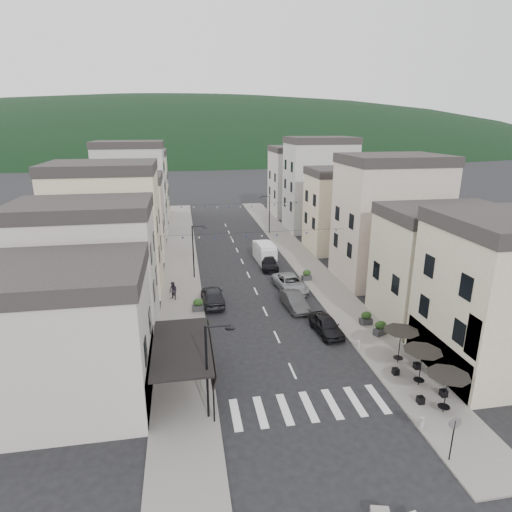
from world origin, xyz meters
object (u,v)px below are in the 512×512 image
Objects in this scene: pedestrian_a at (196,347)px; parked_car_d at (269,263)px; parked_car_b at (294,301)px; parked_car_c at (290,283)px; pedestrian_b at (173,291)px; delivery_van at (265,252)px; parked_car_a at (326,325)px; parked_car_e at (213,296)px.

parked_car_d is at bearing 60.55° from pedestrian_a.
pedestrian_a is at bearing -146.36° from parked_car_b.
parked_car_c is at bearing 76.06° from parked_car_b.
pedestrian_b is at bearing -138.96° from parked_car_d.
delivery_van is (-0.01, 14.44, 0.43)m from parked_car_b.
parked_car_c is 15.54m from pedestrian_a.
parked_car_b is at bearing 99.15° from parked_car_a.
parked_car_e is at bearing -124.01° from delivery_van.
parked_car_c is 3.05× the size of pedestrian_b.
parked_car_b is 2.50× the size of pedestrian_b.
parked_car_e reaches higher than parked_car_d.
parked_car_c is at bearing -166.36° from parked_car_e.
pedestrian_a is 11.29m from pedestrian_b.
parked_car_b is at bearing 161.39° from parked_car_e.
parked_car_c is 1.09× the size of parked_car_e.
delivery_van is (-1.34, 19.70, 0.43)m from parked_car_a.
parked_car_c is (-0.59, 9.73, 0.02)m from parked_car_a.
pedestrian_a is at bearing -37.37° from pedestrian_b.
parked_car_d is 13.57m from pedestrian_b.
parked_car_c is 7.16m from parked_car_d.
pedestrian_b reaches higher than parked_car_e.
pedestrian_b is (-11.84, -0.68, 0.26)m from parked_car_c.
parked_car_d is (-0.74, 7.12, -0.08)m from parked_car_c.
pedestrian_a is at bearing -115.92° from delivery_van.
pedestrian_a is at bearing 77.02° from parked_car_e.
parked_car_d is at bearing -130.00° from parked_car_e.
pedestrian_a is (-10.07, -11.83, 0.14)m from parked_car_c.
parked_car_b is 14.45m from delivery_van.
parked_car_d is at bearing 78.73° from pedestrian_b.
parked_car_a is at bearing -93.46° from parked_car_c.
delivery_van is at bearing 87.36° from parked_car_c.
delivery_van is at bearing 85.47° from parked_car_b.
delivery_van reaches higher than parked_car_e.
pedestrian_b is at bearing -138.93° from delivery_van.
parked_car_a is 19.75m from delivery_van.
parked_car_d is at bearing 85.44° from parked_car_b.
parked_car_a is 0.79× the size of parked_car_c.
parked_car_e is 14.25m from delivery_van.
pedestrian_b is (-11.10, 3.80, 0.28)m from parked_car_b.
parked_car_b is 0.89× the size of delivery_van.
delivery_van is at bearing 87.45° from pedestrian_b.
parked_car_a is 16.91m from parked_car_d.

